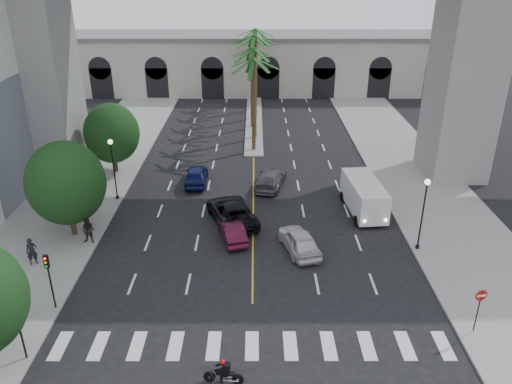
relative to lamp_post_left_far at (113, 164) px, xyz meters
name	(u,v)px	position (x,y,z in m)	size (l,w,h in m)	color
ground	(252,327)	(11.40, -16.00, -3.22)	(140.00, 140.00, 0.00)	black
sidewalk_left	(71,204)	(-3.60, -1.00, -3.15)	(8.00, 100.00, 0.15)	gray
sidewalk_right	(436,204)	(26.40, -1.00, -3.15)	(8.00, 100.00, 0.15)	gray
median	(254,122)	(11.40, 22.00, -3.12)	(2.00, 24.00, 0.20)	gray
pier_building	(254,63)	(11.40, 39.00, 1.04)	(71.00, 10.50, 8.50)	beige
palm_a	(254,63)	(11.40, 12.00, 5.88)	(3.20, 3.20, 10.30)	#47331E
palm_b	(255,54)	(11.50, 16.00, 6.15)	(3.20, 3.20, 10.60)	#47331E
palm_c	(252,52)	(11.20, 20.00, 5.69)	(3.20, 3.20, 10.10)	#47331E
palm_d	(255,40)	(11.55, 24.00, 6.43)	(3.20, 3.20, 10.90)	#47331E
palm_e	(253,39)	(11.30, 28.00, 5.97)	(3.20, 3.20, 10.40)	#47331E
palm_f	(256,33)	(11.60, 32.00, 6.24)	(3.20, 3.20, 10.70)	#47331E
street_tree_mid	(66,183)	(-1.60, -6.00, 0.99)	(5.44, 5.44, 7.21)	#382616
street_tree_far	(112,133)	(-1.60, 6.00, 0.68)	(5.04, 5.04, 6.68)	#382616
lamp_post_left_far	(113,164)	(0.00, 0.00, 0.00)	(0.40, 0.40, 5.35)	black
lamp_post_right	(423,208)	(22.80, -8.00, 0.00)	(0.40, 0.40, 5.35)	black
traffic_signal_near	(17,320)	(0.10, -18.50, -0.71)	(0.25, 0.18, 3.65)	black
traffic_signal_far	(49,273)	(0.10, -14.50, -0.71)	(0.25, 0.18, 3.65)	black
motorcycle_rider	(225,373)	(10.13, -20.01, -2.59)	(1.93, 0.53, 1.39)	black
car_a	(299,241)	(14.59, -8.10, -2.42)	(1.89, 4.69, 1.60)	silver
car_b	(232,231)	(9.90, -6.54, -2.53)	(1.47, 4.21, 1.39)	#430D21
car_c	(232,212)	(9.76, -3.82, -2.36)	(2.85, 6.17, 1.72)	black
car_d	(270,178)	(12.90, 2.76, -2.45)	(2.16, 5.32, 1.54)	#5B5A5F
car_e	(196,175)	(6.28, 3.42, -2.41)	(1.92, 4.78, 1.63)	#0F184A
cargo_van	(364,196)	(20.13, -2.25, -1.77)	(2.92, 6.30, 2.61)	silver
pedestrian_a	(32,251)	(-2.98, -9.92, -2.15)	(0.67, 0.44, 1.85)	black
pedestrian_b	(89,231)	(-0.10, -7.23, -2.11)	(0.93, 0.72, 1.91)	black
do_not_enter_sign	(480,302)	(23.31, -16.51, -1.19)	(0.68, 0.17, 2.80)	black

